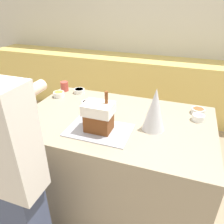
{
  "coord_description": "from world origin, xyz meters",
  "views": [
    {
      "loc": [
        0.48,
        -1.46,
        1.82
      ],
      "look_at": [
        -0.03,
        0.0,
        0.99
      ],
      "focal_mm": 35.0,
      "sensor_mm": 36.0,
      "label": 1
    }
  ],
  "objects_px": {
    "gingerbread_house": "(99,116)",
    "candy_bowl_front_corner": "(198,111)",
    "candy_bowl_beside_tree": "(79,91)",
    "candy_bowl_far_right": "(59,94)",
    "mug": "(65,86)",
    "person": "(8,177)",
    "candy_bowl_near_tray_right": "(198,117)",
    "candy_bowl_far_left": "(88,103)",
    "baking_tray": "(99,130)",
    "decorative_tree": "(155,110)"
  },
  "relations": [
    {
      "from": "mug",
      "to": "candy_bowl_near_tray_right",
      "type": "bearing_deg",
      "value": -8.19
    },
    {
      "from": "gingerbread_house",
      "to": "candy_bowl_far_right",
      "type": "bearing_deg",
      "value": 144.31
    },
    {
      "from": "candy_bowl_beside_tree",
      "to": "person",
      "type": "relative_size",
      "value": 0.06
    },
    {
      "from": "candy_bowl_beside_tree",
      "to": "candy_bowl_far_right",
      "type": "height_order",
      "value": "candy_bowl_far_right"
    },
    {
      "from": "candy_bowl_far_right",
      "to": "mug",
      "type": "xyz_separation_m",
      "value": [
        -0.03,
        0.16,
        0.02
      ]
    },
    {
      "from": "candy_bowl_front_corner",
      "to": "person",
      "type": "bearing_deg",
      "value": -133.03
    },
    {
      "from": "candy_bowl_far_left",
      "to": "person",
      "type": "xyz_separation_m",
      "value": [
        -0.08,
        -0.94,
        -0.07
      ]
    },
    {
      "from": "decorative_tree",
      "to": "candy_bowl_far_left",
      "type": "relative_size",
      "value": 2.86
    },
    {
      "from": "candy_bowl_far_left",
      "to": "candy_bowl_near_tray_right",
      "type": "bearing_deg",
      "value": 2.61
    },
    {
      "from": "baking_tray",
      "to": "candy_bowl_far_right",
      "type": "relative_size",
      "value": 4.5
    },
    {
      "from": "candy_bowl_beside_tree",
      "to": "candy_bowl_front_corner",
      "type": "relative_size",
      "value": 1.0
    },
    {
      "from": "candy_bowl_far_right",
      "to": "mug",
      "type": "distance_m",
      "value": 0.16
    },
    {
      "from": "decorative_tree",
      "to": "candy_bowl_front_corner",
      "type": "relative_size",
      "value": 3.01
    },
    {
      "from": "candy_bowl_front_corner",
      "to": "candy_bowl_far_left",
      "type": "height_order",
      "value": "candy_bowl_front_corner"
    },
    {
      "from": "gingerbread_house",
      "to": "candy_bowl_beside_tree",
      "type": "xyz_separation_m",
      "value": [
        -0.47,
        0.6,
        -0.1
      ]
    },
    {
      "from": "gingerbread_house",
      "to": "candy_bowl_near_tray_right",
      "type": "xyz_separation_m",
      "value": [
        0.69,
        0.41,
        -0.1
      ]
    },
    {
      "from": "candy_bowl_beside_tree",
      "to": "candy_bowl_near_tray_right",
      "type": "xyz_separation_m",
      "value": [
        1.16,
        -0.19,
        0.0
      ]
    },
    {
      "from": "candy_bowl_far_left",
      "to": "candy_bowl_near_tray_right",
      "type": "distance_m",
      "value": 0.95
    },
    {
      "from": "candy_bowl_beside_tree",
      "to": "person",
      "type": "xyz_separation_m",
      "value": [
        0.13,
        -1.17,
        -0.07
      ]
    },
    {
      "from": "gingerbread_house",
      "to": "candy_bowl_far_left",
      "type": "bearing_deg",
      "value": 125.44
    },
    {
      "from": "baking_tray",
      "to": "candy_bowl_far_left",
      "type": "height_order",
      "value": "candy_bowl_far_left"
    },
    {
      "from": "candy_bowl_front_corner",
      "to": "person",
      "type": "distance_m",
      "value": 1.52
    },
    {
      "from": "baking_tray",
      "to": "candy_bowl_near_tray_right",
      "type": "bearing_deg",
      "value": 30.24
    },
    {
      "from": "candy_bowl_far_right",
      "to": "person",
      "type": "distance_m",
      "value": 1.05
    },
    {
      "from": "candy_bowl_far_left",
      "to": "baking_tray",
      "type": "bearing_deg",
      "value": -54.62
    },
    {
      "from": "decorative_tree",
      "to": "candy_bowl_beside_tree",
      "type": "bearing_deg",
      "value": 152.34
    },
    {
      "from": "person",
      "to": "candy_bowl_near_tray_right",
      "type": "bearing_deg",
      "value": 43.43
    },
    {
      "from": "baking_tray",
      "to": "candy_bowl_beside_tree",
      "type": "bearing_deg",
      "value": 128.06
    },
    {
      "from": "candy_bowl_front_corner",
      "to": "candy_bowl_far_right",
      "type": "xyz_separation_m",
      "value": [
        -1.3,
        -0.09,
        0.0
      ]
    },
    {
      "from": "baking_tray",
      "to": "mug",
      "type": "distance_m",
      "value": 0.87
    },
    {
      "from": "candy_bowl_beside_tree",
      "to": "candy_bowl_far_left",
      "type": "relative_size",
      "value": 0.96
    },
    {
      "from": "gingerbread_house",
      "to": "mug",
      "type": "distance_m",
      "value": 0.88
    },
    {
      "from": "gingerbread_house",
      "to": "candy_bowl_front_corner",
      "type": "bearing_deg",
      "value": 37.53
    },
    {
      "from": "candy_bowl_far_right",
      "to": "candy_bowl_near_tray_right",
      "type": "distance_m",
      "value": 1.31
    },
    {
      "from": "gingerbread_house",
      "to": "decorative_tree",
      "type": "relative_size",
      "value": 0.92
    },
    {
      "from": "gingerbread_house",
      "to": "candy_bowl_front_corner",
      "type": "xyz_separation_m",
      "value": [
        0.69,
        0.53,
        -0.1
      ]
    },
    {
      "from": "gingerbread_house",
      "to": "candy_bowl_near_tray_right",
      "type": "distance_m",
      "value": 0.81
    },
    {
      "from": "person",
      "to": "candy_bowl_far_right",
      "type": "bearing_deg",
      "value": 104.87
    },
    {
      "from": "gingerbread_house",
      "to": "candy_bowl_beside_tree",
      "type": "relative_size",
      "value": 2.76
    },
    {
      "from": "candy_bowl_front_corner",
      "to": "candy_bowl_near_tray_right",
      "type": "relative_size",
      "value": 1.15
    },
    {
      "from": "mug",
      "to": "person",
      "type": "distance_m",
      "value": 1.21
    },
    {
      "from": "baking_tray",
      "to": "candy_bowl_front_corner",
      "type": "bearing_deg",
      "value": 37.52
    },
    {
      "from": "candy_bowl_far_left",
      "to": "person",
      "type": "height_order",
      "value": "person"
    },
    {
      "from": "baking_tray",
      "to": "candy_bowl_far_right",
      "type": "height_order",
      "value": "candy_bowl_far_right"
    },
    {
      "from": "candy_bowl_front_corner",
      "to": "decorative_tree",
      "type": "bearing_deg",
      "value": -130.19
    },
    {
      "from": "decorative_tree",
      "to": "candy_bowl_beside_tree",
      "type": "relative_size",
      "value": 2.99
    },
    {
      "from": "gingerbread_house",
      "to": "candy_bowl_near_tray_right",
      "type": "height_order",
      "value": "gingerbread_house"
    },
    {
      "from": "baking_tray",
      "to": "gingerbread_house",
      "type": "bearing_deg",
      "value": 25.86
    },
    {
      "from": "candy_bowl_beside_tree",
      "to": "candy_bowl_near_tray_right",
      "type": "height_order",
      "value": "candy_bowl_near_tray_right"
    },
    {
      "from": "candy_bowl_near_tray_right",
      "to": "mug",
      "type": "xyz_separation_m",
      "value": [
        -1.33,
        0.19,
        0.02
      ]
    }
  ]
}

